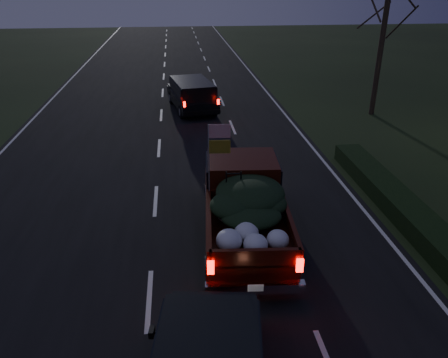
{
  "coord_description": "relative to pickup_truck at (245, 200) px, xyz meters",
  "views": [
    {
      "loc": [
        0.86,
        -8.24,
        6.95
      ],
      "look_at": [
        2.19,
        3.74,
        1.3
      ],
      "focal_mm": 35.0,
      "sensor_mm": 36.0,
      "label": 1
    }
  ],
  "objects": [
    {
      "name": "ground",
      "position": [
        -2.66,
        -2.63,
        -1.13
      ],
      "size": [
        120.0,
        120.0,
        0.0
      ],
      "primitive_type": "plane",
      "color": "black",
      "rests_on": "ground"
    },
    {
      "name": "road_asphalt",
      "position": [
        -2.66,
        -2.63,
        -1.12
      ],
      "size": [
        14.0,
        120.0,
        0.02
      ],
      "primitive_type": "cube",
      "color": "black",
      "rests_on": "ground"
    },
    {
      "name": "hedge_row",
      "position": [
        5.14,
        0.37,
        -0.83
      ],
      "size": [
        1.0,
        10.0,
        0.6
      ],
      "primitive_type": "cube",
      "color": "black",
      "rests_on": "ground"
    },
    {
      "name": "bare_tree_far",
      "position": [
        8.84,
        11.37,
        4.1
      ],
      "size": [
        3.6,
        3.6,
        7.0
      ],
      "color": "black",
      "rests_on": "ground"
    },
    {
      "name": "pickup_truck",
      "position": [
        0.0,
        0.0,
        0.0
      ],
      "size": [
        2.62,
        5.91,
        3.03
      ],
      "rotation": [
        0.0,
        0.0,
        -0.07
      ],
      "color": "#381007",
      "rests_on": "ground"
    },
    {
      "name": "lead_suv",
      "position": [
        -0.91,
        13.2,
        -0.1
      ],
      "size": [
        2.78,
        5.02,
        1.37
      ],
      "rotation": [
        0.0,
        0.0,
        0.17
      ],
      "color": "black",
      "rests_on": "ground"
    }
  ]
}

